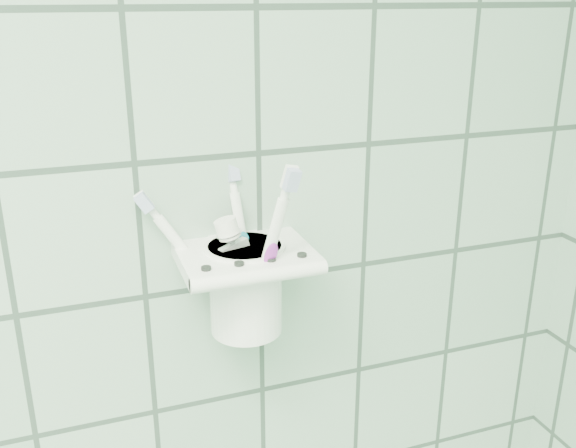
{
  "coord_description": "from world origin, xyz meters",
  "views": [
    {
      "loc": [
        0.46,
        0.55,
        1.57
      ],
      "look_at": [
        0.66,
        1.1,
        1.35
      ],
      "focal_mm": 40.0,
      "sensor_mm": 36.0,
      "label": 1
    }
  ],
  "objects_px": {
    "toothpaste_tube": "(257,263)",
    "cup": "(246,285)",
    "toothbrush_blue": "(256,250)",
    "toothbrush_pink": "(236,244)",
    "toothbrush_orange": "(245,246)",
    "holder_bracket": "(245,258)"
  },
  "relations": [
    {
      "from": "toothbrush_blue",
      "to": "toothpaste_tube",
      "type": "bearing_deg",
      "value": 54.77
    },
    {
      "from": "toothbrush_pink",
      "to": "toothbrush_blue",
      "type": "bearing_deg",
      "value": -51.62
    },
    {
      "from": "holder_bracket",
      "to": "cup",
      "type": "height_order",
      "value": "same"
    },
    {
      "from": "toothbrush_orange",
      "to": "toothpaste_tube",
      "type": "relative_size",
      "value": 1.45
    },
    {
      "from": "toothbrush_blue",
      "to": "cup",
      "type": "bearing_deg",
      "value": 100.7
    },
    {
      "from": "toothbrush_blue",
      "to": "toothbrush_orange",
      "type": "distance_m",
      "value": 0.01
    },
    {
      "from": "toothbrush_pink",
      "to": "toothpaste_tube",
      "type": "xyz_separation_m",
      "value": [
        0.02,
        -0.02,
        -0.02
      ]
    },
    {
      "from": "toothbrush_pink",
      "to": "holder_bracket",
      "type": "bearing_deg",
      "value": -56.1
    },
    {
      "from": "toothbrush_pink",
      "to": "toothpaste_tube",
      "type": "height_order",
      "value": "toothbrush_pink"
    },
    {
      "from": "toothbrush_pink",
      "to": "cup",
      "type": "bearing_deg",
      "value": -39.8
    },
    {
      "from": "toothbrush_pink",
      "to": "toothbrush_orange",
      "type": "xyz_separation_m",
      "value": [
        0.0,
        -0.03,
        0.01
      ]
    },
    {
      "from": "toothbrush_blue",
      "to": "toothpaste_tube",
      "type": "xyz_separation_m",
      "value": [
        0.0,
        0.01,
        -0.02
      ]
    },
    {
      "from": "holder_bracket",
      "to": "toothbrush_pink",
      "type": "distance_m",
      "value": 0.02
    },
    {
      "from": "toothpaste_tube",
      "to": "toothbrush_blue",
      "type": "bearing_deg",
      "value": -130.9
    },
    {
      "from": "toothpaste_tube",
      "to": "cup",
      "type": "bearing_deg",
      "value": 123.78
    },
    {
      "from": "toothbrush_blue",
      "to": "toothbrush_orange",
      "type": "relative_size",
      "value": 0.91
    },
    {
      "from": "cup",
      "to": "toothbrush_orange",
      "type": "relative_size",
      "value": 0.51
    },
    {
      "from": "toothbrush_pink",
      "to": "toothbrush_orange",
      "type": "bearing_deg",
      "value": -76.02
    },
    {
      "from": "toothbrush_blue",
      "to": "toothpaste_tube",
      "type": "distance_m",
      "value": 0.02
    },
    {
      "from": "holder_bracket",
      "to": "cup",
      "type": "relative_size",
      "value": 1.38
    },
    {
      "from": "holder_bracket",
      "to": "toothbrush_orange",
      "type": "relative_size",
      "value": 0.71
    },
    {
      "from": "toothbrush_blue",
      "to": "toothpaste_tube",
      "type": "relative_size",
      "value": 1.32
    }
  ]
}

